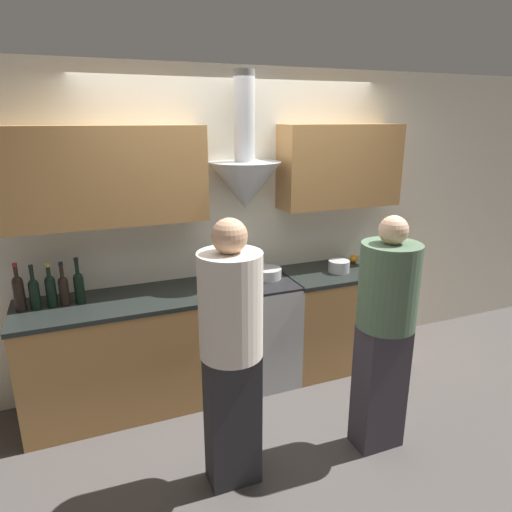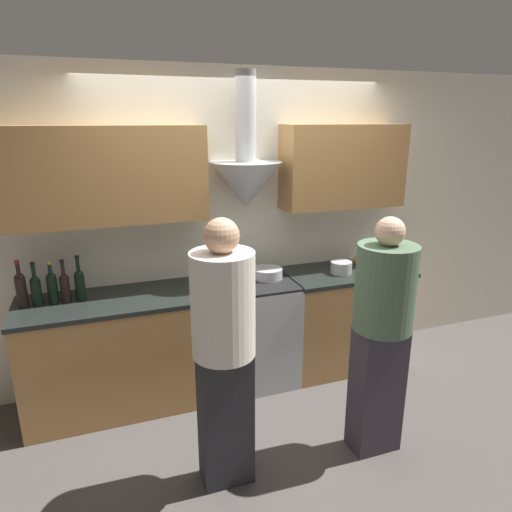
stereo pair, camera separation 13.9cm
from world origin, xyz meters
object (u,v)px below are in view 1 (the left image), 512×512
at_px(stove_range, 252,331).
at_px(wine_bottle_4, 79,286).
at_px(wine_bottle_1, 34,292).
at_px(mixing_bowl, 267,273).
at_px(person_foreground_right, 385,327).
at_px(wine_bottle_3, 64,289).
at_px(wine_bottle_2, 51,289).
at_px(orange_fruit, 354,259).
at_px(saucepan, 339,266).
at_px(person_foreground_left, 231,347).
at_px(wine_bottle_0, 19,291).
at_px(stock_pot, 235,276).

xyz_separation_m(stove_range, wine_bottle_4, (-1.32, 0.05, 0.58)).
height_order(wine_bottle_1, mixing_bowl, wine_bottle_1).
xyz_separation_m(stove_range, person_foreground_right, (0.51, -1.10, 0.44)).
bearing_deg(wine_bottle_3, wine_bottle_2, 176.82).
height_order(orange_fruit, saucepan, saucepan).
bearing_deg(wine_bottle_3, wine_bottle_1, -178.78).
distance_m(wine_bottle_2, saucepan, 2.31).
distance_m(orange_fruit, person_foreground_left, 1.99).
height_order(wine_bottle_2, person_foreground_left, person_foreground_left).
bearing_deg(wine_bottle_4, person_foreground_right, -32.16).
bearing_deg(wine_bottle_4, person_foreground_left, -54.20).
bearing_deg(person_foreground_left, wine_bottle_2, 131.69).
distance_m(stove_range, person_foreground_right, 1.28).
bearing_deg(wine_bottle_2, wine_bottle_3, -3.18).
bearing_deg(person_foreground_left, stove_range, 62.90).
distance_m(wine_bottle_3, person_foreground_left, 1.41).
distance_m(wine_bottle_3, saucepan, 2.23).
xyz_separation_m(mixing_bowl, person_foreground_left, (-0.69, -1.08, -0.02)).
xyz_separation_m(wine_bottle_3, saucepan, (2.23, -0.10, -0.07)).
bearing_deg(wine_bottle_3, person_foreground_right, -30.72).
bearing_deg(person_foreground_left, orange_fruit, 35.98).
xyz_separation_m(wine_bottle_2, wine_bottle_3, (0.08, -0.00, -0.01)).
bearing_deg(person_foreground_right, orange_fruit, 65.02).
xyz_separation_m(wine_bottle_0, person_foreground_right, (2.21, -1.15, -0.15)).
bearing_deg(orange_fruit, person_foreground_left, -144.02).
bearing_deg(stock_pot, person_foreground_right, -58.38).
relative_size(stove_range, person_foreground_left, 0.54).
height_order(wine_bottle_4, saucepan, wine_bottle_4).
relative_size(wine_bottle_4, stock_pot, 1.56).
bearing_deg(orange_fruit, wine_bottle_1, -178.25).
distance_m(wine_bottle_1, mixing_bowl, 1.77).
bearing_deg(person_foreground_right, wine_bottle_0, 152.51).
bearing_deg(mixing_bowl, person_foreground_right, -72.78).
height_order(wine_bottle_3, saucepan, wine_bottle_3).
height_order(wine_bottle_3, stock_pot, wine_bottle_3).
distance_m(wine_bottle_3, person_foreground_right, 2.25).
relative_size(wine_bottle_1, saucepan, 1.76).
distance_m(saucepan, person_foreground_right, 1.09).
bearing_deg(person_foreground_right, wine_bottle_2, 150.25).
height_order(wine_bottle_2, mixing_bowl, wine_bottle_2).
bearing_deg(stock_pot, wine_bottle_2, 176.64).
relative_size(stock_pot, person_foreground_left, 0.13).
relative_size(person_foreground_left, person_foreground_right, 1.03).
relative_size(orange_fruit, person_foreground_left, 0.05).
xyz_separation_m(stove_range, stock_pot, (-0.15, -0.03, 0.53)).
bearing_deg(wine_bottle_3, stock_pot, -3.38).
bearing_deg(stove_range, wine_bottle_3, 178.03).
relative_size(stove_range, wine_bottle_3, 2.80).
distance_m(stove_range, stock_pot, 0.55).
relative_size(wine_bottle_4, person_foreground_right, 0.21).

